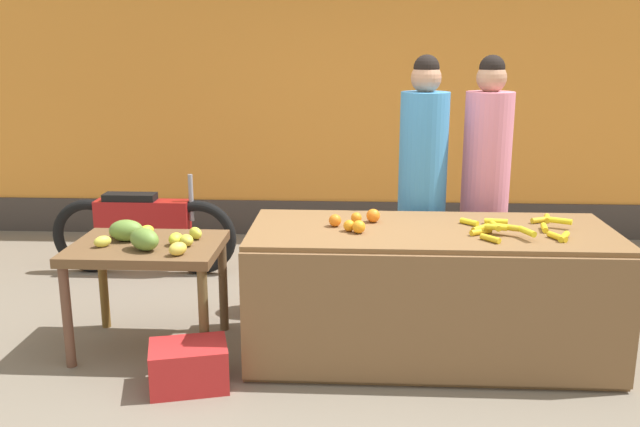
% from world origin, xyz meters
% --- Properties ---
extents(ground_plane, '(24.00, 24.00, 0.00)m').
position_xyz_m(ground_plane, '(0.00, 0.00, 0.00)').
color(ground_plane, '#756B5B').
extents(market_wall_back, '(9.38, 0.23, 3.53)m').
position_xyz_m(market_wall_back, '(0.00, 2.87, 1.73)').
color(market_wall_back, orange).
rests_on(market_wall_back, ground).
extents(fruit_stall_counter, '(2.24, 0.93, 0.83)m').
position_xyz_m(fruit_stall_counter, '(0.41, -0.01, 0.41)').
color(fruit_stall_counter, brown).
rests_on(fruit_stall_counter, ground).
extents(side_table_wooden, '(0.94, 0.71, 0.71)m').
position_xyz_m(side_table_wooden, '(-1.38, 0.00, 0.61)').
color(side_table_wooden, brown).
rests_on(side_table_wooden, ground).
extents(banana_bunch_pile, '(0.67, 0.62, 0.07)m').
position_xyz_m(banana_bunch_pile, '(0.92, -0.05, 0.86)').
color(banana_bunch_pile, yellow).
rests_on(banana_bunch_pile, fruit_stall_counter).
extents(orange_pile, '(0.32, 0.35, 0.09)m').
position_xyz_m(orange_pile, '(-0.05, 0.02, 0.87)').
color(orange_pile, orange).
rests_on(orange_pile, fruit_stall_counter).
extents(mango_papaya_pile, '(0.66, 0.57, 0.14)m').
position_xyz_m(mango_papaya_pile, '(-1.39, -0.02, 0.77)').
color(mango_papaya_pile, '#E8C849').
rests_on(mango_papaya_pile, side_table_wooden).
extents(vendor_woman_blue_shirt, '(0.34, 0.34, 1.87)m').
position_xyz_m(vendor_woman_blue_shirt, '(0.41, 0.70, 0.94)').
color(vendor_woman_blue_shirt, '#33333D').
rests_on(vendor_woman_blue_shirt, ground).
extents(vendor_woman_pink_shirt, '(0.34, 0.34, 1.86)m').
position_xyz_m(vendor_woman_pink_shirt, '(0.87, 0.79, 0.94)').
color(vendor_woman_pink_shirt, '#33333D').
rests_on(vendor_woman_pink_shirt, ground).
extents(parked_motorcycle, '(1.60, 0.18, 0.88)m').
position_xyz_m(parked_motorcycle, '(-1.87, 1.47, 0.40)').
color(parked_motorcycle, black).
rests_on(parked_motorcycle, ground).
extents(produce_crate, '(0.51, 0.42, 0.26)m').
position_xyz_m(produce_crate, '(-1.01, -0.52, 0.13)').
color(produce_crate, red).
rests_on(produce_crate, ground).
extents(produce_sack, '(0.40, 0.36, 0.58)m').
position_xyz_m(produce_sack, '(-0.66, 0.65, 0.29)').
color(produce_sack, maroon).
rests_on(produce_sack, ground).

